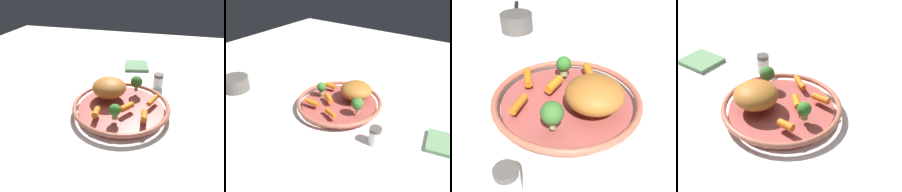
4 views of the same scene
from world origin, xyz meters
The scene contains 12 objects.
ground_plane centered at (0.00, 0.00, 0.00)m, with size 2.24×2.24×0.00m, color silver.
serving_bowl centered at (0.00, 0.00, 0.02)m, with size 0.34×0.34×0.04m.
roast_chicken_piece centered at (-0.05, 0.04, 0.07)m, with size 0.13×0.13×0.07m, color #AE6728.
baby_carrot_back centered at (0.11, 0.03, 0.05)m, with size 0.02×0.02×0.06m, color orange.
baby_carrot_right centered at (0.09, -0.07, 0.05)m, with size 0.02×0.02×0.05m, color orange.
baby_carrot_near_rim centered at (0.03, -0.03, 0.05)m, with size 0.02×0.02×0.05m, color orange.
baby_carrot_left centered at (-0.06, -0.09, 0.05)m, with size 0.02×0.02×0.05m, color orange.
broccoli_floret_large centered at (0.04, 0.11, 0.07)m, with size 0.05×0.05×0.06m.
broccoli_floret_mid centered at (0.00, -0.09, 0.07)m, with size 0.04×0.04×0.05m.
salt_shaker centered at (0.11, 0.22, 0.03)m, with size 0.04×0.04×0.06m.
saucepan centered at (0.15, -0.48, 0.03)m, with size 0.12×0.21×0.07m.
dish_towel centered at (-0.01, 0.42, 0.01)m, with size 0.12×0.13×0.01m, color #669366.
Camera 2 is at (0.70, 0.48, 0.56)m, focal length 39.63 mm.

